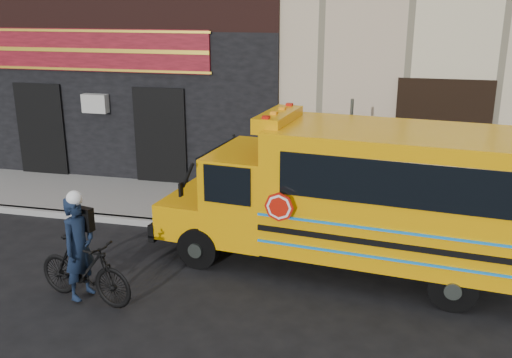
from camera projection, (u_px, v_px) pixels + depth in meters
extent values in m
plane|color=black|center=(215.00, 291.00, 10.02)|extent=(120.00, 120.00, 0.00)
cube|color=gray|center=(251.00, 232.00, 12.42)|extent=(40.00, 0.20, 0.15)
cube|color=gray|center=(266.00, 209.00, 13.81)|extent=(40.00, 3.00, 0.15)
cube|color=black|center=(101.00, 105.00, 15.66)|extent=(10.00, 0.30, 4.00)
cube|color=#4C0A11|center=(93.00, 50.00, 15.06)|extent=(6.50, 0.12, 1.10)
cube|color=black|center=(42.00, 130.00, 16.14)|extent=(1.30, 0.10, 2.50)
cube|color=black|center=(161.00, 137.00, 15.34)|extent=(1.30, 0.10, 2.50)
cylinder|color=black|center=(199.00, 247.00, 10.84)|extent=(0.83, 0.37, 0.80)
cylinder|color=black|center=(236.00, 214.00, 12.54)|extent=(0.83, 0.37, 0.80)
cylinder|color=black|center=(453.00, 287.00, 9.32)|extent=(0.83, 0.37, 0.80)
cylinder|color=black|center=(456.00, 243.00, 11.03)|extent=(0.83, 0.37, 0.80)
cube|color=orange|center=(199.00, 209.00, 11.72)|extent=(1.22, 2.10, 0.70)
cube|color=black|center=(175.00, 217.00, 11.97)|extent=(0.35, 2.05, 0.35)
cube|color=orange|center=(248.00, 191.00, 11.21)|extent=(1.43, 2.22, 1.70)
cube|color=black|center=(221.00, 169.00, 11.28)|extent=(0.27, 1.79, 0.90)
cube|color=orange|center=(397.00, 192.00, 10.18)|extent=(4.72, 2.70, 2.25)
cube|color=black|center=(397.00, 185.00, 9.01)|extent=(3.88, 0.49, 0.75)
cube|color=orange|center=(278.00, 119.00, 10.57)|extent=(0.68, 1.65, 0.28)
cylinder|color=#B21307|center=(279.00, 207.00, 9.62)|extent=(0.52, 0.09, 0.52)
cylinder|color=#39403B|center=(349.00, 168.00, 12.11)|extent=(0.06, 0.06, 2.97)
cube|color=maroon|center=(352.00, 126.00, 11.76)|extent=(0.12, 0.25, 0.37)
cube|color=white|center=(351.00, 148.00, 11.90)|extent=(0.12, 0.25, 0.32)
imported|color=black|center=(84.00, 270.00, 9.54)|extent=(1.97, 0.92, 1.14)
imported|color=black|center=(79.00, 250.00, 9.52)|extent=(0.57, 0.73, 1.78)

